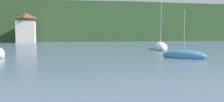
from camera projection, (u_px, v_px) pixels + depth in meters
The scene contains 4 objects.
wooded_hillside at pixel (105, 27), 125.48m from camera, with size 352.00×67.94×31.13m.
shore_building_central at pixel (26, 28), 75.97m from camera, with size 5.71×5.77×9.44m.
sailboat_mid_0 at pixel (184, 56), 29.92m from camera, with size 5.09×4.72×6.42m.
sailboat_far_9 at pixel (160, 47), 45.37m from camera, with size 4.50×8.24×10.53m.
Camera 1 is at (-4.42, 20.69, 3.18)m, focal length 38.63 mm.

